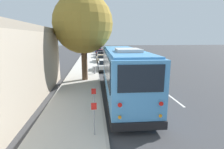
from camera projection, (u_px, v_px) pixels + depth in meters
name	position (u px, v px, depth m)	size (l,w,h in m)	color
ground_plane	(125.00, 99.00, 11.81)	(160.00, 160.00, 0.00)	#3D3D3F
sidewalk_slab	(76.00, 100.00, 11.46)	(80.00, 3.20, 0.15)	beige
curb_strip	(101.00, 99.00, 11.63)	(80.00, 0.14, 0.15)	#AAA69D
shuttle_bus	(123.00, 71.00, 11.78)	(10.11, 2.65, 3.46)	#4C93D1
parked_sedan_white	(105.00, 65.00, 22.21)	(4.44, 1.72, 1.33)	silver
parked_sedan_tan	(102.00, 59.00, 28.95)	(4.30, 1.90, 1.28)	tan
parked_sedan_black	(101.00, 55.00, 35.27)	(4.58, 1.91, 1.26)	black
parked_sedan_maroon	(100.00, 52.00, 40.83)	(4.19, 1.79, 1.31)	maroon
parked_sedan_blue	(99.00, 50.00, 47.78)	(4.53, 1.94, 1.27)	navy
street_tree	(83.00, 20.00, 15.63)	(5.34, 5.34, 8.60)	brown
sign_post_near	(94.00, 119.00, 7.03)	(0.06, 0.22, 1.39)	gray
sign_post_far	(94.00, 103.00, 8.57)	(0.06, 0.22, 1.51)	gray
fire_hydrant	(95.00, 70.00, 19.12)	(0.22, 0.22, 0.81)	#99999E
lane_stripe_mid	(175.00, 100.00, 11.54)	(2.40, 0.14, 0.01)	silver
lane_stripe_ahead	(148.00, 79.00, 17.37)	(2.40, 0.14, 0.01)	silver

